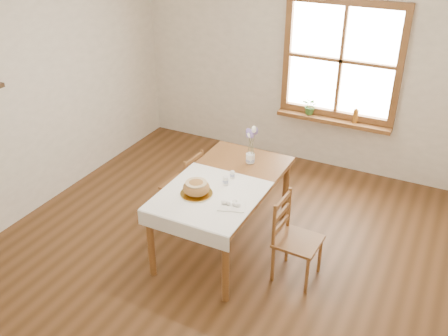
# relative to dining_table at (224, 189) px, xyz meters

# --- Properties ---
(ground) EXTENTS (5.00, 5.00, 0.00)m
(ground) POSITION_rel_dining_table_xyz_m (0.00, -0.30, -0.66)
(ground) COLOR brown
(ground) RESTS_ON ground
(room_walls) EXTENTS (4.60, 5.10, 2.65)m
(room_walls) POSITION_rel_dining_table_xyz_m (0.00, -0.30, 1.04)
(room_walls) COLOR white
(room_walls) RESTS_ON ground
(window) EXTENTS (1.46, 0.08, 1.46)m
(window) POSITION_rel_dining_table_xyz_m (0.50, 2.17, 0.79)
(window) COLOR brown
(window) RESTS_ON ground
(window_sill) EXTENTS (1.46, 0.20, 0.05)m
(window_sill) POSITION_rel_dining_table_xyz_m (0.50, 2.10, 0.03)
(window_sill) COLOR brown
(window_sill) RESTS_ON ground
(dining_table) EXTENTS (0.90, 1.60, 0.75)m
(dining_table) POSITION_rel_dining_table_xyz_m (0.00, 0.00, 0.00)
(dining_table) COLOR brown
(dining_table) RESTS_ON ground
(table_linen) EXTENTS (0.91, 0.99, 0.01)m
(table_linen) POSITION_rel_dining_table_xyz_m (0.00, -0.30, 0.09)
(table_linen) COLOR white
(table_linen) RESTS_ON dining_table
(chair_left) EXTENTS (0.42, 0.40, 0.80)m
(chair_left) POSITION_rel_dining_table_xyz_m (-0.66, 0.27, -0.26)
(chair_left) COLOR brown
(chair_left) RESTS_ON ground
(chair_right) EXTENTS (0.43, 0.41, 0.84)m
(chair_right) POSITION_rel_dining_table_xyz_m (0.84, -0.15, -0.24)
(chair_right) COLOR brown
(chair_right) RESTS_ON ground
(bread_plate) EXTENTS (0.38, 0.38, 0.02)m
(bread_plate) POSITION_rel_dining_table_xyz_m (-0.11, -0.35, 0.10)
(bread_plate) COLOR white
(bread_plate) RESTS_ON table_linen
(bread_loaf) EXTENTS (0.25, 0.25, 0.14)m
(bread_loaf) POSITION_rel_dining_table_xyz_m (-0.11, -0.35, 0.18)
(bread_loaf) COLOR olive
(bread_loaf) RESTS_ON bread_plate
(egg_napkin) EXTENTS (0.30, 0.28, 0.01)m
(egg_napkin) POSITION_rel_dining_table_xyz_m (0.27, -0.37, 0.10)
(egg_napkin) COLOR white
(egg_napkin) RESTS_ON table_linen
(eggs) EXTENTS (0.23, 0.22, 0.04)m
(eggs) POSITION_rel_dining_table_xyz_m (0.27, -0.37, 0.13)
(eggs) COLOR white
(eggs) RESTS_ON egg_napkin
(salt_shaker) EXTENTS (0.07, 0.07, 0.10)m
(salt_shaker) POSITION_rel_dining_table_xyz_m (0.05, -0.07, 0.14)
(salt_shaker) COLOR white
(salt_shaker) RESTS_ON table_linen
(pepper_shaker) EXTENTS (0.06, 0.06, 0.09)m
(pepper_shaker) POSITION_rel_dining_table_xyz_m (0.05, 0.08, 0.14)
(pepper_shaker) COLOR white
(pepper_shaker) RESTS_ON table_linen
(flower_vase) EXTENTS (0.12, 0.12, 0.10)m
(flower_vase) POSITION_rel_dining_table_xyz_m (0.07, 0.46, 0.14)
(flower_vase) COLOR white
(flower_vase) RESTS_ON dining_table
(lavender_bouquet) EXTENTS (0.16, 0.16, 0.30)m
(lavender_bouquet) POSITION_rel_dining_table_xyz_m (0.07, 0.46, 0.34)
(lavender_bouquet) COLOR #735EA6
(lavender_bouquet) RESTS_ON flower_vase
(potted_plant) EXTENTS (0.26, 0.28, 0.17)m
(potted_plant) POSITION_rel_dining_table_xyz_m (0.19, 2.10, 0.14)
(potted_plant) COLOR #3B6A2A
(potted_plant) RESTS_ON window_sill
(amber_bottle) EXTENTS (0.07, 0.07, 0.19)m
(amber_bottle) POSITION_rel_dining_table_xyz_m (0.77, 2.10, 0.14)
(amber_bottle) COLOR #9C5D1C
(amber_bottle) RESTS_ON window_sill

